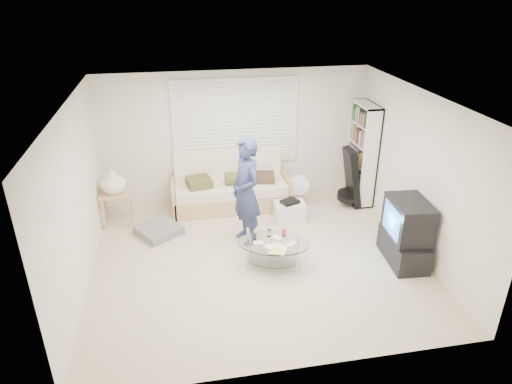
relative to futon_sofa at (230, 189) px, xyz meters
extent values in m
plane|color=#BDAD93|center=(0.17, -1.88, -0.35)|extent=(5.00, 5.00, 0.00)
cube|color=white|center=(0.17, 0.37, 0.90)|extent=(5.00, 0.02, 2.50)
cube|color=white|center=(0.17, -4.13, 0.90)|extent=(5.00, 0.02, 2.50)
cube|color=white|center=(-2.33, -1.88, 0.90)|extent=(0.02, 4.50, 2.50)
cube|color=white|center=(2.67, -1.88, 0.90)|extent=(0.02, 4.50, 2.50)
cube|color=white|center=(0.17, -1.88, 2.15)|extent=(5.00, 4.50, 0.02)
cube|color=white|center=(0.17, 0.34, 1.20)|extent=(2.32, 0.06, 1.62)
cube|color=black|center=(0.17, 0.33, 1.20)|extent=(2.20, 0.01, 1.50)
cube|color=silver|center=(0.17, 0.30, 1.20)|extent=(2.16, 0.04, 1.50)
cube|color=silver|center=(0.17, 0.32, 1.20)|extent=(2.32, 0.08, 1.62)
cube|color=tan|center=(0.00, -0.05, -0.18)|extent=(2.12, 0.85, 0.34)
cube|color=beige|center=(0.00, -0.07, 0.07)|extent=(2.04, 0.78, 0.17)
cube|color=beige|center=(0.00, 0.29, 0.39)|extent=(2.04, 0.24, 0.65)
cube|color=tan|center=(-1.06, -0.05, -0.05)|extent=(0.06, 0.85, 0.59)
cube|color=tan|center=(1.06, -0.05, -0.05)|extent=(0.06, 0.85, 0.59)
cube|color=#454726|center=(-0.58, -0.10, 0.23)|extent=(0.50, 0.50, 0.15)
cylinder|color=#454726|center=(0.16, -0.13, 0.28)|extent=(0.53, 0.23, 0.23)
cube|color=#422F21|center=(0.64, -0.07, 0.22)|extent=(0.44, 0.44, 0.13)
cube|color=slate|center=(-1.35, -0.83, -0.28)|extent=(0.88, 0.88, 0.14)
cube|color=tan|center=(-2.05, -0.31, 0.24)|extent=(0.53, 0.43, 0.04)
cube|color=tan|center=(-2.26, -0.47, -0.06)|extent=(0.04, 0.04, 0.58)
cube|color=tan|center=(-1.84, -0.47, -0.06)|extent=(0.04, 0.04, 0.58)
cube|color=tan|center=(-2.26, -0.15, -0.06)|extent=(0.04, 0.04, 0.58)
cube|color=tan|center=(-1.84, -0.15, -0.06)|extent=(0.04, 0.04, 0.58)
imported|color=white|center=(-2.05, -0.31, 0.48)|extent=(0.43, 0.43, 0.45)
cube|color=white|center=(2.50, -0.17, 0.61)|extent=(0.30, 0.81, 1.92)
cube|color=black|center=(2.24, -0.41, 0.24)|extent=(0.33, 0.41, 1.14)
cylinder|color=black|center=(2.19, -0.41, -0.13)|extent=(0.41, 0.42, 0.18)
cylinder|color=white|center=(1.26, -0.23, -0.34)|extent=(0.26, 0.26, 0.03)
cylinder|color=white|center=(1.26, -0.23, -0.17)|extent=(0.04, 0.04, 0.33)
cylinder|color=white|center=(1.26, -0.23, 0.10)|extent=(0.39, 0.16, 0.39)
cylinder|color=white|center=(1.26, -0.23, 0.10)|extent=(0.11, 0.07, 0.10)
cube|color=white|center=(0.97, -0.72, -0.19)|extent=(0.56, 0.41, 0.33)
cube|color=black|center=(0.97, -0.72, 0.00)|extent=(0.36, 0.31, 0.05)
cube|color=black|center=(2.37, -2.33, -0.14)|extent=(0.57, 0.97, 0.42)
cube|color=black|center=(2.37, -2.33, 0.37)|extent=(0.58, 0.82, 0.60)
cube|color=#4EADF7|center=(2.12, -2.31, 0.37)|extent=(0.07, 0.60, 0.46)
ellipsoid|color=silver|center=(0.37, -2.09, 0.04)|extent=(1.23, 0.97, 0.02)
ellipsoid|color=silver|center=(0.37, -2.09, -0.23)|extent=(0.94, 0.74, 0.01)
cylinder|color=silver|center=(-0.05, -2.18, -0.17)|extent=(0.03, 0.03, 0.37)
cylinder|color=silver|center=(0.66, -2.41, -0.17)|extent=(0.03, 0.03, 0.37)
cylinder|color=silver|center=(0.08, -1.78, -0.17)|extent=(0.03, 0.03, 0.37)
cylinder|color=silver|center=(0.79, -2.00, -0.17)|extent=(0.03, 0.03, 0.37)
cube|color=white|center=(0.14, -2.10, 0.07)|extent=(0.15, 0.10, 0.04)
cube|color=white|center=(0.45, -2.01, 0.07)|extent=(0.17, 0.17, 0.04)
cube|color=white|center=(0.62, -2.22, 0.07)|extent=(0.17, 0.17, 0.04)
cube|color=white|center=(0.27, -2.24, 0.07)|extent=(0.15, 0.17, 0.04)
cylinder|color=silver|center=(0.35, -1.90, 0.10)|extent=(0.06, 0.06, 0.11)
cylinder|color=#DD375F|center=(0.57, -1.95, 0.11)|extent=(0.06, 0.06, 0.12)
cube|color=black|center=(0.13, -1.89, 0.06)|extent=(0.08, 0.17, 0.02)
cube|color=white|center=(0.41, -2.29, 0.05)|extent=(0.33, 0.36, 0.01)
cube|color=#D9CC6A|center=(0.36, -2.29, 0.06)|extent=(0.25, 0.30, 0.01)
imported|color=navy|center=(0.09, -1.31, 0.55)|extent=(0.62, 0.76, 1.79)
camera|label=1|loc=(-0.94, -7.76, 3.64)|focal=32.00mm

